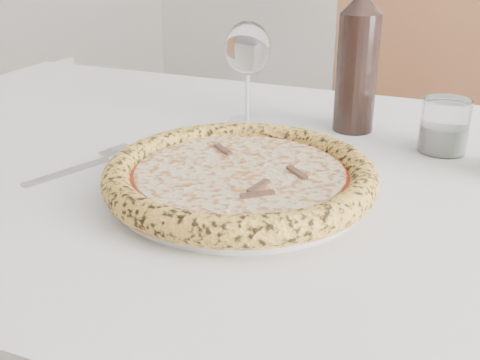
{
  "coord_description": "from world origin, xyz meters",
  "views": [
    {
      "loc": [
        0.31,
        -0.7,
        1.07
      ],
      "look_at": [
        -0.04,
        -0.1,
        0.78
      ],
      "focal_mm": 45.0,
      "sensor_mm": 36.0,
      "label": 1
    }
  ],
  "objects": [
    {
      "name": "wine_bottle",
      "position": [
        -0.01,
        0.22,
        0.87
      ],
      "size": [
        0.07,
        0.07,
        0.27
      ],
      "color": "black",
      "rests_on": "dining_table"
    },
    {
      "name": "fork",
      "position": [
        -0.28,
        -0.13,
        0.76
      ],
      "size": [
        0.04,
        0.19,
        0.0
      ],
      "color": "#A1A2A5",
      "rests_on": "dining_table"
    },
    {
      "name": "plate",
      "position": [
        -0.04,
        -0.1,
        0.76
      ],
      "size": [
        0.31,
        0.31,
        0.02
      ],
      "color": "white",
      "rests_on": "dining_table"
    },
    {
      "name": "dining_table",
      "position": [
        -0.04,
        0.0,
        0.67
      ],
      "size": [
        1.64,
        1.09,
        0.76
      ],
      "color": "brown",
      "rests_on": "floor"
    },
    {
      "name": "pizza",
      "position": [
        -0.04,
        -0.1,
        0.78
      ],
      "size": [
        0.34,
        0.34,
        0.04
      ],
      "color": "#D9B656",
      "rests_on": "plate"
    },
    {
      "name": "chair_far",
      "position": [
        -0.05,
        0.82,
        0.53
      ],
      "size": [
        0.55,
        0.55,
        0.93
      ],
      "color": "brown",
      "rests_on": "floor"
    },
    {
      "name": "tumbler",
      "position": [
        0.15,
        0.19,
        0.79
      ],
      "size": [
        0.07,
        0.07,
        0.08
      ],
      "color": "white",
      "rests_on": "dining_table"
    },
    {
      "name": "wine_glass",
      "position": [
        -0.18,
        0.17,
        0.88
      ],
      "size": [
        0.08,
        0.08,
        0.17
      ],
      "color": "silver",
      "rests_on": "dining_table"
    }
  ]
}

